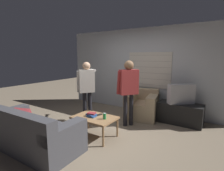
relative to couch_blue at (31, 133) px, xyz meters
name	(u,v)px	position (x,y,z in m)	size (l,w,h in m)	color
ground_plane	(101,132)	(0.67, 1.27, -0.30)	(16.00, 16.00, 0.00)	#7F705B
wall_back	(140,70)	(0.68, 3.30, 0.97)	(5.20, 0.08, 2.55)	#ADB2B7
couch_blue	(31,133)	(0.00, 0.00, 0.00)	(1.95, 0.93, 0.80)	#424247
armchair_beige	(142,106)	(1.05, 2.72, 0.03)	(0.98, 1.00, 0.78)	tan
coffee_table	(95,119)	(0.69, 1.04, 0.09)	(0.90, 0.60, 0.44)	#9E754C
tv_stand	(180,113)	(2.05, 2.84, -0.04)	(1.09, 0.50, 0.52)	black
tv	(181,94)	(2.04, 2.84, 0.47)	(0.63, 0.58, 0.50)	#B2B2B7
person_left_standing	(87,84)	(-0.06, 1.66, 0.69)	(0.52, 0.77, 1.57)	black
person_right_standing	(128,85)	(0.99, 1.99, 0.72)	(0.48, 0.76, 1.61)	black
book_stack	(92,115)	(0.62, 1.02, 0.17)	(0.24, 0.20, 0.08)	#284C89
soda_can	(105,116)	(0.95, 1.05, 0.20)	(0.07, 0.07, 0.13)	#238E47
spare_remote	(100,115)	(0.71, 1.18, 0.15)	(0.07, 0.14, 0.02)	black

